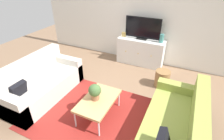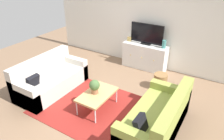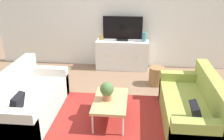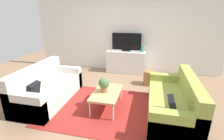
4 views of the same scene
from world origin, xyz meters
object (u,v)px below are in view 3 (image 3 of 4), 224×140
Objects in this scene: coffee_table at (110,101)px; tv_console at (122,55)px; mantel_clock at (101,38)px; wicker_basket at (157,76)px; couch_right_side at (195,109)px; flat_screen_tv at (123,29)px; couch_left_side at (27,101)px; glass_vase at (144,37)px; potted_plant at (107,90)px.

coffee_table is 0.70× the size of tv_console.
mantel_clock reaches higher than wicker_basket.
couch_right_side is 1.87× the size of flat_screen_tv.
couch_left_side is at bearing 180.00° from couch_right_side.
flat_screen_tv is (0.05, 2.42, 0.68)m from coffee_table.
glass_vase reaches higher than coffee_table.
flat_screen_tv is at bearing 88.80° from coffee_table.
mantel_clock is (-0.53, -0.02, -0.24)m from flat_screen_tv.
couch_right_side is at bearing -70.65° from wicker_basket.
flat_screen_tv is (-1.34, 2.39, 0.76)m from couch_right_side.
couch_right_side is 2.85m from flat_screen_tv.
potted_plant is 1.38× the size of glass_vase.
couch_left_side is at bearing 179.12° from coffee_table.
glass_vase is 1.07m from mantel_clock.
coffee_table is at bearing -0.88° from couch_left_side.
mantel_clock is (-1.07, 0.00, -0.05)m from glass_vase.
potted_plant is at bearing -121.65° from wicker_basket.
glass_vase is (0.53, -0.02, -0.19)m from flat_screen_tv.
wicker_basket is at bearing -72.01° from glass_vase.
potted_plant is (-1.45, -0.03, 0.29)m from couch_right_side.
flat_screen_tv is at bearing 177.86° from glass_vase.
potted_plant reaches higher than coffee_table.
couch_right_side reaches higher than coffee_table.
glass_vase is at bearing 49.05° from couch_left_side.
potted_plant is at bearing -174.06° from coffee_table.
glass_vase is (0.53, 0.00, 0.49)m from tv_console.
coffee_table is 2.49m from mantel_clock.
potted_plant is 2.50m from glass_vase.
wicker_basket is at bearing 32.25° from couch_left_side.
flat_screen_tv reaches higher than mantel_clock.
coffee_table is 2.92× the size of potted_plant.
flat_screen_tv reaches higher than glass_vase.
coffee_table is 0.21m from potted_plant.
glass_vase is 1.74× the size of mantel_clock.
wicker_basket is at bearing -33.28° from mantel_clock.
potted_plant reaches higher than wicker_basket.
couch_right_side is 2.73m from tv_console.
couch_left_side is at bearing 178.84° from potted_plant.
potted_plant is (-0.06, -0.01, 0.20)m from coffee_table.
coffee_table is at bearing -91.20° from flat_screen_tv.
coffee_table is 2.52m from glass_vase.
glass_vase is at bearing 0.00° from mantel_clock.
mantel_clock is (-0.43, 2.40, 0.24)m from potted_plant.
tv_console is at bearing 119.52° from couch_right_side.
tv_console is (0.05, 2.40, 0.01)m from coffee_table.
couch_left_side is 2.87m from couch_right_side.
flat_screen_tv is at bearing 2.14° from mantel_clock.
couch_right_side is 1.99× the size of coffee_table.
tv_console is at bearing -90.00° from flat_screen_tv.
glass_vase reaches higher than tv_console.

